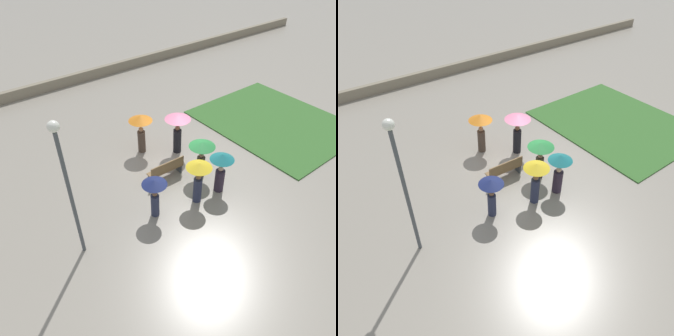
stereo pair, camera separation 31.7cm
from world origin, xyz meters
The scene contains 11 objects.
ground_plane centered at (0.00, 0.00, 0.00)m, with size 90.00×90.00×0.00m, color gray.
lawn_patch_near centered at (-6.26, 0.33, 0.03)m, with size 6.42×7.60×0.06m.
parapet_wall centered at (0.00, -10.95, 0.33)m, with size 45.00×0.35×0.66m.
park_bench centered at (1.28, 0.46, 0.47)m, with size 1.67×0.49×0.90m.
lamp_post centered at (5.82, 1.74, 3.19)m, with size 0.32×0.32×5.07m.
crowd_person_orange centered at (0.97, -1.83, 1.40)m, with size 1.10×1.10×1.93m.
crowd_person_teal centered at (0.04, 2.39, 1.22)m, with size 0.97×0.97×1.82m.
crowd_person_green centered at (0.03, 1.25, 1.26)m, with size 1.11×1.11×1.75m.
crowd_person_navy centered at (2.92, 1.91, 1.18)m, with size 0.93×0.93×1.71m.
crowd_person_pink centered at (-0.34, -0.78, 1.38)m, with size 1.19×1.19×1.96m.
crowd_person_yellow centered at (1.17, 2.31, 1.29)m, with size 1.00×1.00×1.87m.
Camera 2 is at (7.63, 9.23, 9.18)m, focal length 35.00 mm.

